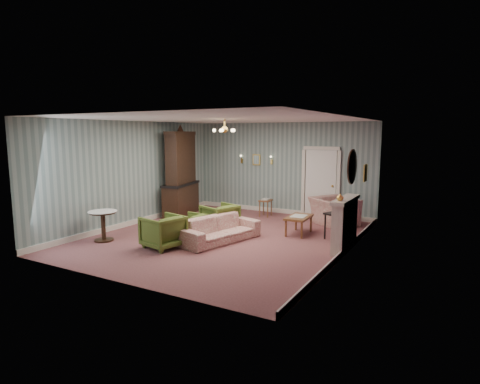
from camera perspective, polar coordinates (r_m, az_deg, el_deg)
The scene contains 27 objects.
floor at distance 10.01m, azimuth -2.13°, elevation -6.45°, with size 7.00×7.00×0.00m, color #854D4E.
ceiling at distance 9.68m, azimuth -2.23°, elevation 10.38°, with size 7.00×7.00×0.00m, color white.
wall_back at distance 12.84m, azimuth 6.01°, elevation 3.37°, with size 6.00×6.00×0.00m, color slate.
wall_front at distance 7.03m, azimuth -17.25°, elevation -1.10°, with size 6.00×6.00×0.00m, color slate.
wall_left at distance 11.58m, azimuth -14.95°, elevation 2.59°, with size 7.00×7.00×0.00m, color slate.
wall_right at distance 8.58m, azimuth 15.18°, elevation 0.64°, with size 7.00×7.00×0.00m, color slate.
wall_right_floral at distance 8.58m, azimuth 15.09°, elevation 0.65°, with size 7.00×7.00×0.00m, color #A9546D.
door at distance 12.39m, azimuth 11.44°, elevation 1.35°, with size 1.12×0.12×2.16m, color white, non-canonical shape.
olive_chair_a at distance 9.17m, azimuth -10.93°, elevation -5.35°, with size 0.80×0.75×0.82m, color #4D6021.
olive_chair_b at distance 9.95m, azimuth -7.14°, elevation -4.64°, with size 0.64×0.60×0.66m, color #4D6021.
olive_chair_c at distance 10.45m, azimuth -2.92°, elevation -3.54°, with size 0.79×0.74×0.81m, color #4D6021.
sofa_chintz at distance 9.53m, azimuth -2.90°, elevation -4.72°, with size 2.06×0.60×0.81m, color #963C41.
wingback_chair at distance 11.51m, azimuth 13.28°, elevation -2.08°, with size 1.18×0.77×1.03m, color #963C41.
dresser at distance 12.62m, azimuth -8.49°, elevation 2.96°, with size 0.58×1.67×2.78m, color black, non-canonical shape.
fireplace at distance 9.14m, azimuth 14.74°, elevation -4.42°, with size 0.30×1.40×1.16m, color beige, non-canonical shape.
mantel_vase at distance 8.65m, azimuth 14.10°, elevation -0.71°, with size 0.15×0.15×0.15m, color gold.
oval_mirror at distance 8.93m, azimuth 15.67°, elevation 3.50°, with size 0.04×0.76×0.84m, color white, non-canonical shape.
framed_print at distance 10.26m, azimuth 17.46°, elevation 2.62°, with size 0.04×0.34×0.42m, color gold, non-canonical shape.
coffee_table at distance 10.35m, azimuth 8.38°, elevation -4.69°, with size 0.51×0.93×0.47m, color brown, non-canonical shape.
side_table_black at distance 9.97m, azimuth 13.48°, elevation -4.79°, with size 0.44×0.44×0.66m, color black, non-canonical shape.
pedestal_table at distance 10.12m, azimuth -18.94°, elevation -4.60°, with size 0.68×0.68×0.74m, color black, non-canonical shape.
nesting_table at distance 12.45m, azimuth 3.67°, elevation -2.19°, with size 0.34×0.43×0.56m, color brown, non-canonical shape.
gilt_mirror_back at distance 13.17m, azimuth 2.35°, elevation 4.62°, with size 0.28×0.06×0.36m, color gold, non-canonical shape.
sconce_left at distance 13.41m, azimuth 0.21°, elevation 4.70°, with size 0.16×0.12×0.30m, color gold, non-canonical shape.
sconce_right at distance 12.91m, azimuth 4.49°, elevation 4.53°, with size 0.16×0.12×0.30m, color gold, non-canonical shape.
chandelier at distance 9.68m, azimuth -2.22°, elevation 8.78°, with size 0.56×0.56×0.36m, color gold, non-canonical shape.
burgundy_cushion at distance 11.39m, azimuth 12.83°, elevation -2.36°, with size 0.38×0.10×0.38m, color maroon.
Camera 1 is at (5.05, -8.25, 2.56)m, focal length 29.88 mm.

